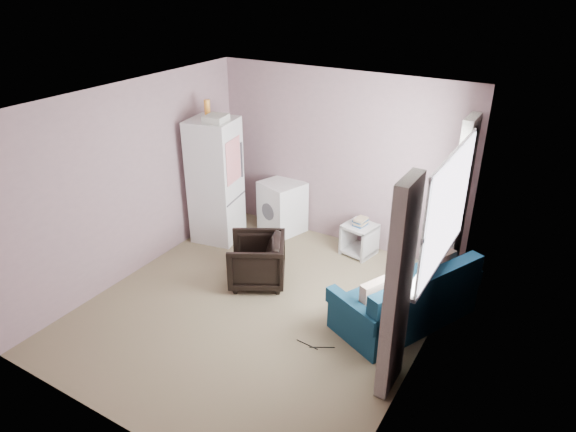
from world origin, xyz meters
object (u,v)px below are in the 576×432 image
Objects in this scene: fridge at (216,180)px; armchair at (257,259)px; washing_machine at (282,206)px; side_table at (359,237)px; sofa at (408,301)px.

armchair is at bearing -42.45° from fridge.
washing_machine is 1.42× the size of side_table.
armchair is 1.95m from sofa.
washing_machine is at bearing 32.66° from fridge.
fridge is (-1.20, 0.75, 0.57)m from armchair.
sofa is (3.13, -0.54, -0.65)m from fridge.
sofa is at bearing -8.38° from washing_machine.
fridge is 2.59× the size of washing_machine.
armchair reaches higher than side_table.
washing_machine is 1.32m from side_table.
side_table is (1.31, -0.06, -0.15)m from washing_machine.
side_table is at bearing 15.81° from washing_machine.
sofa reaches higher than armchair.
washing_machine is at bearing 169.31° from armchair.
armchair is at bearing -53.01° from washing_machine.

